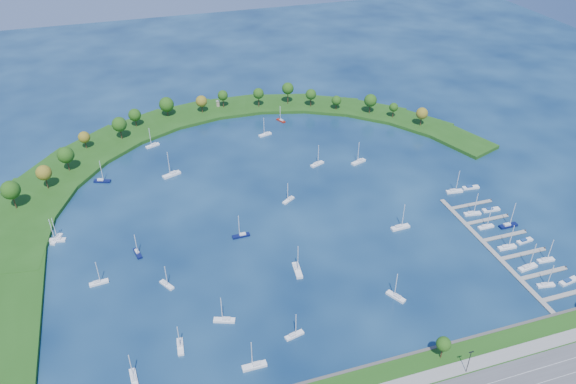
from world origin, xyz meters
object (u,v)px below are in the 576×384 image
object	(u,v)px
moored_boat_7	(241,235)
moored_boat_14	(294,335)
harbor_tower	(218,104)
moored_boat_1	(137,253)
moored_boat_20	(153,145)
docked_boat_5	(525,241)
dock_system	(505,247)
moored_boat_13	(172,174)
moored_boat_18	(396,296)
moored_boat_15	(281,120)
moored_boat_21	(99,282)
docked_boat_8	(472,213)
moored_boat_12	(400,227)
moored_boat_19	(224,319)
docked_boat_2	(528,267)
docked_boat_9	(491,210)
moored_boat_3	(56,239)
moored_boat_16	(180,346)
moored_boat_0	(167,284)
moored_boat_2	(359,161)
moored_boat_17	(317,164)
moored_boat_8	(297,270)
moored_boat_4	(134,377)
docked_boat_3	(546,260)
moored_boat_9	(265,134)
docked_boat_0	(546,284)
docked_boat_6	(486,226)
docked_boat_4	(507,247)
moored_boat_6	(102,180)
moored_boat_5	(56,239)
docked_boat_7	(508,225)
moored_boat_11	(255,365)
docked_boat_11	(470,187)
moored_boat_10	(289,199)
docked_boat_1	(569,281)

from	to	relation	value
moored_boat_7	moored_boat_14	bearing A→B (deg)	92.67
harbor_tower	moored_boat_7	size ratio (longest dim) A/B	0.33
moored_boat_1	moored_boat_20	bearing A→B (deg)	158.56
docked_boat_5	dock_system	bearing A→B (deg)	177.08
moored_boat_13	moored_boat_18	bearing A→B (deg)	100.53
moored_boat_15	moored_boat_21	xyz separation A→B (m)	(-114.96, -120.32, 0.03)
moored_boat_13	docked_boat_8	distance (m)	155.45
moored_boat_12	moored_boat_19	distance (m)	95.52
docked_boat_2	docked_boat_9	xyz separation A→B (m)	(10.47, 40.91, -0.28)
moored_boat_3	moored_boat_16	distance (m)	90.33
moored_boat_0	moored_boat_2	world-z (taller)	moored_boat_2
moored_boat_14	moored_boat_12	bearing A→B (deg)	21.75
moored_boat_1	moored_boat_3	bearing A→B (deg)	-133.53
moored_boat_13	moored_boat_17	bearing A→B (deg)	149.81
moored_boat_8	moored_boat_12	size ratio (longest dim) A/B	1.05
moored_boat_3	moored_boat_15	xyz separation A→B (m)	(132.34, 84.85, -0.04)
moored_boat_4	moored_boat_15	distance (m)	201.70
docked_boat_3	moored_boat_21	bearing A→B (deg)	170.42
moored_boat_15	moored_boat_19	world-z (taller)	moored_boat_19
moored_boat_3	moored_boat_9	xyz separation A→B (m)	(117.56, 69.38, 0.01)
moored_boat_1	docked_boat_5	distance (m)	172.62
moored_boat_8	moored_boat_18	distance (m)	41.90
moored_boat_2	moored_boat_13	world-z (taller)	moored_boat_13
moored_boat_4	docked_boat_0	size ratio (longest dim) A/B	1.02
moored_boat_18	docked_boat_6	xyz separation A→B (m)	(61.05, 28.53, -0.02)
moored_boat_20	moored_boat_1	bearing A→B (deg)	59.22
moored_boat_15	docked_boat_2	bearing A→B (deg)	173.73
harbor_tower	moored_boat_13	bearing A→B (deg)	-118.54
docked_boat_2	docked_boat_4	distance (m)	14.04
moored_boat_6	moored_boat_17	distance (m)	115.51
moored_boat_5	docked_boat_9	bearing A→B (deg)	-177.33
moored_boat_8	docked_boat_4	distance (m)	94.37
moored_boat_8	docked_boat_7	distance (m)	103.82
moored_boat_11	docked_boat_2	world-z (taller)	docked_boat_2
moored_boat_12	moored_boat_18	xyz separation A→B (m)	(-22.76, -40.22, -0.04)
moored_boat_15	docked_boat_7	world-z (taller)	docked_boat_7
moored_boat_18	moored_boat_21	distance (m)	120.47
docked_boat_9	moored_boat_1	bearing A→B (deg)	177.51
moored_boat_7	moored_boat_13	world-z (taller)	moored_boat_13
moored_boat_7	moored_boat_21	distance (m)	64.04
moored_boat_7	docked_boat_11	distance (m)	122.66
moored_boat_3	moored_boat_9	bearing A→B (deg)	-34.09
moored_boat_19	docked_boat_8	bearing A→B (deg)	-146.19
moored_boat_16	moored_boat_4	bearing A→B (deg)	-58.50
moored_boat_10	moored_boat_18	world-z (taller)	moored_boat_18
moored_boat_10	moored_boat_4	bearing A→B (deg)	12.06
moored_boat_6	moored_boat_20	bearing A→B (deg)	67.14
docked_boat_1	docked_boat_7	bearing A→B (deg)	81.77
moored_boat_0	moored_boat_17	size ratio (longest dim) A/B	0.87
dock_system	moored_boat_4	world-z (taller)	moored_boat_4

